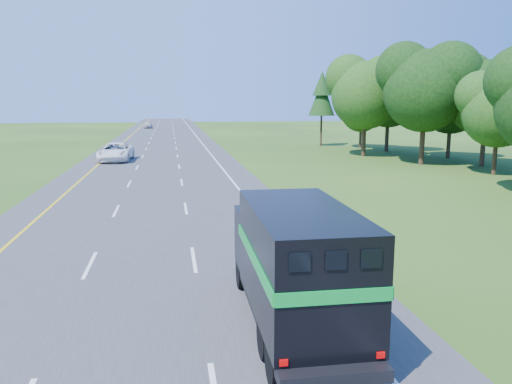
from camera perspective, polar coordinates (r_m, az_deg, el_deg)
road at (r=48.02m, az=-11.03°, el=3.25°), size 15.00×260.00×0.04m
lane_markings at (r=48.01m, az=-11.03°, el=3.28°), size 11.15×260.00×0.01m
horse_truck at (r=12.63m, az=4.46°, el=-8.00°), size 2.44×7.36×3.24m
white_suv at (r=50.74m, az=-15.72°, el=4.44°), size 3.24×6.45×1.75m
far_car at (r=112.70m, az=-12.21°, el=7.49°), size 1.82×4.11×1.37m
delineator at (r=21.60m, az=10.42°, el=-3.64°), size 0.09×0.05×1.11m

